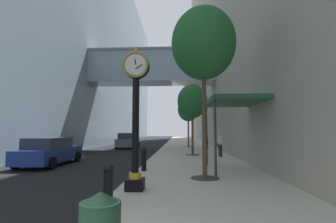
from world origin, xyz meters
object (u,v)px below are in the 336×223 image
object	(u,v)px
bollard_third	(144,158)
pedestrian_by_clock	(205,147)
bollard_nearest	(108,186)
car_blue_mid	(50,152)
street_tree_mid_far	(188,109)
street_clock	(136,111)
street_tree_near	(203,44)
pedestrian_walking	(220,143)
street_tree_mid_near	(192,101)
car_grey_near	(128,141)

from	to	relation	value
bollard_third	pedestrian_by_clock	bearing A→B (deg)	41.54
bollard_nearest	bollard_third	bearing A→B (deg)	90.00
pedestrian_by_clock	car_blue_mid	bearing A→B (deg)	-178.56
bollard_nearest	street_tree_mid_far	size ratio (longest dim) A/B	0.19
street_clock	bollard_third	size ratio (longest dim) A/B	4.21
street_clock	street_tree_near	bearing A→B (deg)	39.85
street_tree_mid_far	car_blue_mid	distance (m)	16.45
pedestrian_by_clock	car_blue_mid	world-z (taller)	pedestrian_by_clock
pedestrian_walking	street_clock	bearing A→B (deg)	-113.41
street_tree_mid_near	car_grey_near	size ratio (longest dim) A/B	1.24
street_tree_near	street_tree_mid_far	size ratio (longest dim) A/B	1.21
bollard_third	street_clock	bearing A→B (deg)	-85.91
bollard_nearest	pedestrian_walking	xyz separation A→B (m)	(4.48, 11.72, 0.39)
street_tree_near	street_tree_mid_far	bearing A→B (deg)	90.00
street_tree_mid_far	pedestrian_by_clock	bearing A→B (deg)	-87.99
street_tree_mid_near	car_blue_mid	size ratio (longest dim) A/B	1.14
street_clock	car_grey_near	size ratio (longest dim) A/B	1.03
street_clock	car_blue_mid	bearing A→B (deg)	134.92
street_tree_mid_near	street_tree_mid_far	xyz separation A→B (m)	(0.00, 8.90, 0.16)
bollard_third	bollard_nearest	bearing A→B (deg)	-90.00
street_clock	street_tree_near	world-z (taller)	street_tree_near
bollard_third	street_tree_near	distance (m)	5.64
pedestrian_walking	car_blue_mid	size ratio (longest dim) A/B	0.38
pedestrian_by_clock	car_blue_mid	xyz separation A→B (m)	(-8.88, -0.22, -0.26)
pedestrian_walking	street_tree_mid_near	bearing A→B (deg)	149.82
street_tree_mid_far	bollard_nearest	bearing A→B (deg)	-96.84
bollard_third	pedestrian_walking	bearing A→B (deg)	54.05
street_tree_near	pedestrian_walking	distance (m)	9.13
bollard_third	street_tree_mid_near	xyz separation A→B (m)	(2.60, 7.28, 3.49)
bollard_nearest	car_grey_near	distance (m)	21.84
bollard_nearest	street_tree_mid_near	world-z (taller)	street_tree_mid_near
pedestrian_walking	car_blue_mid	world-z (taller)	pedestrian_walking
street_tree_near	pedestrian_by_clock	bearing A→B (deg)	83.81
bollard_nearest	car_blue_mid	bearing A→B (deg)	125.86
car_grey_near	pedestrian_by_clock	bearing A→B (deg)	-61.15
street_clock	street_tree_near	xyz separation A→B (m)	(2.35, 1.96, 2.83)
street_tree_near	car_grey_near	xyz separation A→B (m)	(-6.78, 17.52, -4.60)
bollard_nearest	car_grey_near	size ratio (longest dim) A/B	0.25
street_clock	pedestrian_walking	size ratio (longest dim) A/B	2.51
street_tree_mid_far	car_blue_mid	xyz separation A→B (m)	(-8.41, -13.68, -3.58)
street_tree_near	car_blue_mid	xyz separation A→B (m)	(-8.41, 4.12, -4.66)
street_tree_mid_far	car_grey_near	bearing A→B (deg)	-177.62
pedestrian_by_clock	car_grey_near	world-z (taller)	pedestrian_by_clock
street_tree_mid_far	pedestrian_walking	xyz separation A→B (m)	(1.88, -9.99, -3.26)
bollard_nearest	street_tree_mid_near	size ratio (longest dim) A/B	0.20
street_tree_mid_near	car_blue_mid	world-z (taller)	street_tree_mid_near
street_tree_near	pedestrian_by_clock	xyz separation A→B (m)	(0.47, 4.35, -4.39)
bollard_third	car_grey_near	size ratio (longest dim) A/B	0.25
bollard_nearest	pedestrian_by_clock	xyz separation A→B (m)	(3.08, 8.26, 0.33)
pedestrian_by_clock	street_tree_mid_far	bearing A→B (deg)	92.01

